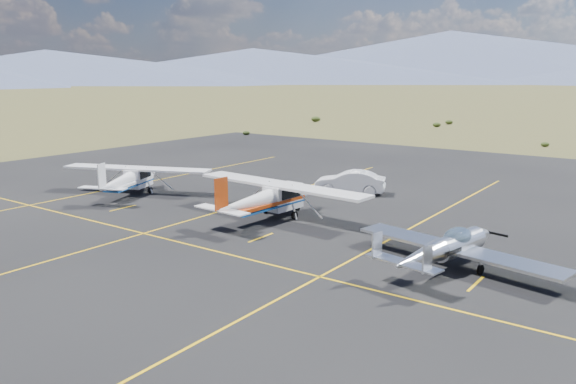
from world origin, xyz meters
TOP-DOWN VIEW (x-y plane):
  - ground at (0.00, 0.00)m, footprint 1600.00×1600.00m
  - apron at (0.00, 7.00)m, footprint 72.00×72.00m
  - aircraft_low_wing at (-2.07, -1.95)m, footprint 7.03×9.69m
  - aircraft_cessna at (0.05, 9.41)m, footprint 7.08×11.80m
  - aircraft_plain at (-0.29, 21.16)m, footprint 7.68×10.50m
  - sedan at (9.12, 9.17)m, footprint 3.42×5.14m

SIDE VIEW (x-z plane):
  - ground at x=0.00m, z-range 0.00..0.00m
  - apron at x=0.00m, z-range -0.01..0.01m
  - sedan at x=9.12m, z-range 0.01..1.61m
  - aircraft_low_wing at x=-2.07m, z-range -0.05..2.05m
  - aircraft_plain at x=-0.29m, z-range -0.15..2.57m
  - aircraft_cessna at x=0.05m, z-range -0.17..2.81m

